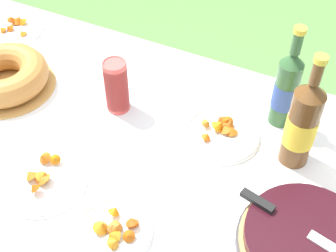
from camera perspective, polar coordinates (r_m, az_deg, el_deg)
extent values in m
cube|color=#A87A47|center=(1.37, -7.37, -3.46)|extent=(1.61, 1.03, 0.03)
cylinder|color=#A87A47|center=(2.25, -16.67, 4.42)|extent=(0.06, 0.06, 0.74)
cube|color=white|center=(1.36, -7.45, -2.91)|extent=(1.62, 1.04, 0.00)
cube|color=white|center=(1.72, 1.77, 7.60)|extent=(1.62, 0.00, 0.10)
cylinder|color=#38383D|center=(1.20, 16.31, -13.77)|extent=(0.33, 0.33, 0.02)
cylinder|color=tan|center=(1.18, 16.46, -13.39)|extent=(0.32, 0.32, 0.01)
cylinder|color=black|center=(1.17, 16.65, -12.91)|extent=(0.30, 0.30, 0.03)
cube|color=black|center=(1.17, 10.86, -8.95)|extent=(0.09, 0.04, 0.01)
cylinder|color=tan|center=(1.63, -18.98, 4.65)|extent=(0.31, 0.31, 0.01)
torus|color=#AD7033|center=(1.60, -19.38, 5.94)|extent=(0.28, 0.28, 0.09)
cylinder|color=#E04C47|center=(1.44, -6.18, 3.65)|extent=(0.07, 0.07, 0.09)
cylinder|color=#E04C47|center=(1.43, -6.22, 4.04)|extent=(0.07, 0.07, 0.09)
cylinder|color=#E04C47|center=(1.42, -6.26, 4.43)|extent=(0.07, 0.07, 0.09)
cylinder|color=#E04C47|center=(1.42, -6.30, 4.82)|extent=(0.07, 0.07, 0.09)
cylinder|color=#E04C47|center=(1.41, -6.34, 5.22)|extent=(0.07, 0.07, 0.09)
cylinder|color=#E04C47|center=(1.40, -6.39, 5.63)|extent=(0.07, 0.07, 0.09)
cylinder|color=#E04C47|center=(1.39, -6.43, 6.04)|extent=(0.07, 0.07, 0.09)
torus|color=#E04C47|center=(1.36, -6.59, 7.57)|extent=(0.07, 0.07, 0.01)
cylinder|color=#2D562D|center=(1.39, 14.07, 3.85)|extent=(0.07, 0.07, 0.22)
cylinder|color=#334C93|center=(1.40, 14.04, 3.72)|extent=(0.07, 0.07, 0.08)
cone|color=#2D562D|center=(1.32, 15.03, 7.92)|extent=(0.07, 0.07, 0.04)
cylinder|color=#2D562D|center=(1.29, 15.46, 9.69)|extent=(0.03, 0.03, 0.06)
cylinder|color=gold|center=(1.26, 15.81, 11.17)|extent=(0.03, 0.03, 0.02)
cylinder|color=brown|center=(1.28, 15.88, -0.31)|extent=(0.08, 0.08, 0.24)
cylinder|color=yellow|center=(1.29, 15.84, -0.46)|extent=(0.08, 0.08, 0.09)
cone|color=brown|center=(1.19, 17.18, 4.31)|extent=(0.08, 0.08, 0.04)
cylinder|color=brown|center=(1.16, 17.71, 6.17)|extent=(0.03, 0.03, 0.06)
cylinder|color=gold|center=(1.14, 18.16, 7.74)|extent=(0.03, 0.03, 0.02)
cylinder|color=white|center=(1.18, -6.65, -12.75)|extent=(0.19, 0.19, 0.01)
torus|color=white|center=(1.18, -6.69, -12.54)|extent=(0.19, 0.19, 0.01)
cone|color=#BA521E|center=(1.16, -6.77, -12.10)|extent=(0.04, 0.04, 0.02)
cone|color=#CC5718|center=(1.18, -4.37, -11.44)|extent=(0.05, 0.05, 0.03)
cone|color=#BB751A|center=(1.16, -6.84, -13.14)|extent=(0.05, 0.05, 0.04)
cone|color=#C57918|center=(1.17, -8.12, -11.93)|extent=(0.04, 0.04, 0.04)
cone|color=#AB460F|center=(1.17, -4.53, -11.44)|extent=(0.05, 0.05, 0.04)
cone|color=#CD710C|center=(1.19, -6.50, -10.13)|extent=(0.04, 0.04, 0.03)
cone|color=#BB7014|center=(1.14, -6.51, -13.87)|extent=(0.04, 0.05, 0.04)
cone|color=#AE4E0E|center=(1.15, -4.85, -13.21)|extent=(0.04, 0.04, 0.03)
cone|color=#C96E23|center=(1.16, -6.21, -12.02)|extent=(0.05, 0.05, 0.04)
cone|color=#C47010|center=(1.17, -6.61, -12.06)|extent=(0.05, 0.06, 0.03)
cylinder|color=white|center=(1.38, 6.52, -1.14)|extent=(0.23, 0.23, 0.01)
torus|color=white|center=(1.38, 6.54, -0.91)|extent=(0.22, 0.22, 0.01)
cone|color=#CF520C|center=(1.35, 4.78, -1.17)|extent=(0.04, 0.04, 0.03)
cone|color=#C06E0B|center=(1.38, 6.26, 0.18)|extent=(0.05, 0.05, 0.04)
cone|color=#B75318|center=(1.39, 7.05, 0.10)|extent=(0.04, 0.04, 0.04)
cone|color=#C55714|center=(1.40, 6.96, 0.93)|extent=(0.04, 0.04, 0.03)
cone|color=#B46B1C|center=(1.38, 4.78, 0.42)|extent=(0.04, 0.04, 0.03)
cone|color=#C2681E|center=(1.37, 6.98, -0.31)|extent=(0.05, 0.05, 0.04)
cone|color=#AA5517|center=(1.39, 7.55, 0.38)|extent=(0.05, 0.04, 0.03)
cone|color=#B44C0D|center=(1.39, 7.24, 0.62)|extent=(0.05, 0.05, 0.04)
cone|color=#AB5118|center=(1.40, 6.45, 0.93)|extent=(0.04, 0.04, 0.04)
cone|color=#BB5913|center=(1.37, 7.73, -0.46)|extent=(0.05, 0.05, 0.03)
cylinder|color=white|center=(1.31, -14.91, -6.57)|extent=(0.24, 0.24, 0.01)
torus|color=white|center=(1.30, -14.98, -6.35)|extent=(0.23, 0.23, 0.01)
cone|color=#B3480C|center=(1.26, -16.06, -7.14)|extent=(0.04, 0.04, 0.03)
cone|color=#AA6A1C|center=(1.28, -15.18, -6.02)|extent=(0.05, 0.06, 0.05)
cone|color=#AB6518|center=(1.30, -16.50, -5.61)|extent=(0.05, 0.05, 0.04)
cone|color=orange|center=(1.28, -14.93, -5.76)|extent=(0.05, 0.05, 0.04)
cone|color=#CB6224|center=(1.30, -15.33, -6.07)|extent=(0.06, 0.06, 0.03)
cone|color=#BE5F0A|center=(1.31, -13.61, -3.91)|extent=(0.04, 0.04, 0.03)
cone|color=#B35B15|center=(1.32, -14.98, -3.66)|extent=(0.04, 0.05, 0.04)
cone|color=#B67320|center=(1.29, -15.04, -5.88)|extent=(0.04, 0.05, 0.03)
cylinder|color=white|center=(1.88, -18.32, 11.08)|extent=(0.22, 0.22, 0.01)
torus|color=white|center=(1.88, -18.38, 11.28)|extent=(0.22, 0.22, 0.01)
cone|color=#CD5611|center=(1.90, -17.97, 12.14)|extent=(0.04, 0.05, 0.03)
cone|color=#B96314|center=(1.83, -17.38, 10.79)|extent=(0.04, 0.04, 0.04)
cone|color=#D05A18|center=(1.89, -18.58, 12.32)|extent=(0.05, 0.04, 0.03)
cone|color=#BB520F|center=(1.87, -18.85, 11.31)|extent=(0.05, 0.04, 0.04)
cone|color=orange|center=(1.88, -17.41, 12.19)|extent=(0.04, 0.05, 0.04)
cone|color=#C9601C|center=(1.90, -17.74, 12.34)|extent=(0.05, 0.05, 0.04)
cone|color=#C0550D|center=(1.87, -19.60, 11.06)|extent=(0.04, 0.04, 0.03)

